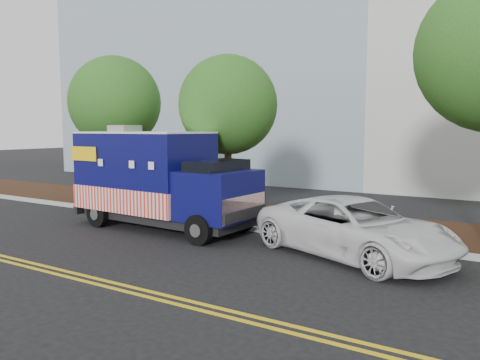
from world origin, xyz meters
The scene contains 10 objects.
ground centered at (0.00, 0.00, 0.00)m, with size 120.00×120.00×0.00m, color black.
curb centered at (0.00, 1.40, 0.07)m, with size 120.00×0.18×0.15m, color #9E9E99.
mulch_strip centered at (0.00, 3.50, 0.07)m, with size 120.00×4.00×0.15m, color black.
centerline_near centered at (0.00, -4.45, 0.01)m, with size 120.00×0.10×0.01m, color gold.
centerline_far centered at (0.00, -4.70, 0.01)m, with size 120.00×0.10×0.01m, color gold.
tree_a centered at (-6.06, 3.14, 4.32)m, with size 3.86×3.86×6.26m.
tree_b centered at (-0.17, 2.87, 4.04)m, with size 3.51×3.51×5.80m.
sign_post centered at (-2.39, 1.55, 1.20)m, with size 0.06×0.06×2.40m, color #473828.
food_truck centered at (-1.22, 0.27, 1.51)m, with size 6.44×2.72×3.33m.
white_car centered at (5.36, 0.18, 0.74)m, with size 2.45×5.32×1.48m, color silver.
Camera 1 is at (8.95, -11.13, 3.20)m, focal length 35.00 mm.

